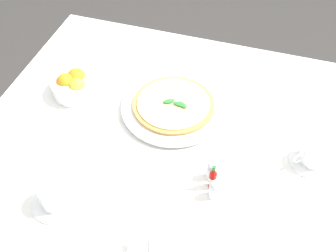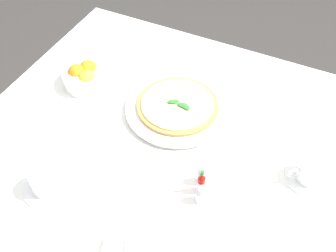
{
  "view_description": "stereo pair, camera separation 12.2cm",
  "coord_description": "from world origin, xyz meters",
  "px_view_note": "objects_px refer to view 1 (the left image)",
  "views": [
    {
      "loc": [
        -0.7,
        -0.24,
        1.64
      ],
      "look_at": [
        0.09,
        0.01,
        0.74
      ],
      "focal_mm": 45.32,
      "sensor_mm": 36.0,
      "label": 1
    },
    {
      "loc": [
        -0.66,
        -0.35,
        1.64
      ],
      "look_at": [
        0.09,
        0.01,
        0.74
      ],
      "focal_mm": 45.32,
      "sensor_mm": 36.0,
      "label": 2
    }
  ],
  "objects_px": {
    "pizza": "(174,104)",
    "pepper_shaker": "(214,190)",
    "coffee_cup_center_back": "(55,196)",
    "citrus_bowl": "(75,85)",
    "salt_shaker": "(211,171)",
    "coffee_cup_right_edge": "(314,155)",
    "pizza_plate": "(174,107)",
    "hot_sauce_bottle": "(213,178)"
  },
  "relations": [
    {
      "from": "salt_shaker",
      "to": "pepper_shaker",
      "type": "distance_m",
      "value": 0.06
    },
    {
      "from": "pizza_plate",
      "to": "salt_shaker",
      "type": "distance_m",
      "value": 0.27
    },
    {
      "from": "pizza_plate",
      "to": "salt_shaker",
      "type": "relative_size",
      "value": 5.65
    },
    {
      "from": "hot_sauce_bottle",
      "to": "salt_shaker",
      "type": "bearing_deg",
      "value": 19.65
    },
    {
      "from": "citrus_bowl",
      "to": "hot_sauce_bottle",
      "type": "bearing_deg",
      "value": -114.41
    },
    {
      "from": "pizza_plate",
      "to": "pizza",
      "type": "height_order",
      "value": "pizza"
    },
    {
      "from": "coffee_cup_center_back",
      "to": "citrus_bowl",
      "type": "bearing_deg",
      "value": 19.25
    },
    {
      "from": "pizza_plate",
      "to": "pizza",
      "type": "bearing_deg",
      "value": -112.08
    },
    {
      "from": "pizza",
      "to": "coffee_cup_right_edge",
      "type": "height_order",
      "value": "coffee_cup_right_edge"
    },
    {
      "from": "pizza",
      "to": "pepper_shaker",
      "type": "distance_m",
      "value": 0.32
    },
    {
      "from": "coffee_cup_right_edge",
      "to": "hot_sauce_bottle",
      "type": "height_order",
      "value": "hot_sauce_bottle"
    },
    {
      "from": "citrus_bowl",
      "to": "coffee_cup_center_back",
      "type": "bearing_deg",
      "value": -160.75
    },
    {
      "from": "pizza_plate",
      "to": "coffee_cup_center_back",
      "type": "distance_m",
      "value": 0.44
    },
    {
      "from": "citrus_bowl",
      "to": "pepper_shaker",
      "type": "xyz_separation_m",
      "value": [
        -0.25,
        -0.51,
        -0.0
      ]
    },
    {
      "from": "salt_shaker",
      "to": "citrus_bowl",
      "type": "bearing_deg",
      "value": 67.91
    },
    {
      "from": "pizza_plate",
      "to": "pepper_shaker",
      "type": "xyz_separation_m",
      "value": [
        -0.27,
        -0.19,
        0.01
      ]
    },
    {
      "from": "pizza",
      "to": "pepper_shaker",
      "type": "relative_size",
      "value": 4.39
    },
    {
      "from": "coffee_cup_right_edge",
      "to": "citrus_bowl",
      "type": "relative_size",
      "value": 0.87
    },
    {
      "from": "salt_shaker",
      "to": "pepper_shaker",
      "type": "xyz_separation_m",
      "value": [
        -0.06,
        -0.02,
        0.0
      ]
    },
    {
      "from": "pizza_plate",
      "to": "pizza",
      "type": "xyz_separation_m",
      "value": [
        -0.0,
        -0.0,
        0.01
      ]
    },
    {
      "from": "coffee_cup_center_back",
      "to": "hot_sauce_bottle",
      "type": "xyz_separation_m",
      "value": [
        0.17,
        -0.36,
        0.0
      ]
    },
    {
      "from": "coffee_cup_center_back",
      "to": "coffee_cup_right_edge",
      "type": "height_order",
      "value": "coffee_cup_center_back"
    },
    {
      "from": "pepper_shaker",
      "to": "coffee_cup_center_back",
      "type": "bearing_deg",
      "value": 110.31
    },
    {
      "from": "pizza",
      "to": "coffee_cup_right_edge",
      "type": "bearing_deg",
      "value": -100.29
    },
    {
      "from": "pepper_shaker",
      "to": "citrus_bowl",
      "type": "bearing_deg",
      "value": 63.43
    },
    {
      "from": "salt_shaker",
      "to": "coffee_cup_right_edge",
      "type": "bearing_deg",
      "value": -62.08
    },
    {
      "from": "pizza_plate",
      "to": "hot_sauce_bottle",
      "type": "relative_size",
      "value": 3.83
    },
    {
      "from": "pizza",
      "to": "salt_shaker",
      "type": "bearing_deg",
      "value": -141.56
    },
    {
      "from": "coffee_cup_center_back",
      "to": "salt_shaker",
      "type": "bearing_deg",
      "value": -61.17
    },
    {
      "from": "pizza",
      "to": "pepper_shaker",
      "type": "xyz_separation_m",
      "value": [
        -0.27,
        -0.19,
        0.0
      ]
    },
    {
      "from": "salt_shaker",
      "to": "pizza_plate",
      "type": "bearing_deg",
      "value": 38.46
    },
    {
      "from": "pizza",
      "to": "hot_sauce_bottle",
      "type": "bearing_deg",
      "value": -143.41
    },
    {
      "from": "pizza",
      "to": "hot_sauce_bottle",
      "type": "xyz_separation_m",
      "value": [
        -0.24,
        -0.18,
        0.01
      ]
    },
    {
      "from": "coffee_cup_center_back",
      "to": "coffee_cup_right_edge",
      "type": "bearing_deg",
      "value": -61.55
    },
    {
      "from": "citrus_bowl",
      "to": "pepper_shaker",
      "type": "bearing_deg",
      "value": -116.57
    },
    {
      "from": "pizza_plate",
      "to": "hot_sauce_bottle",
      "type": "bearing_deg",
      "value": -143.39
    },
    {
      "from": "pizza",
      "to": "coffee_cup_right_edge",
      "type": "distance_m",
      "value": 0.43
    },
    {
      "from": "pizza_plate",
      "to": "citrus_bowl",
      "type": "bearing_deg",
      "value": 92.13
    },
    {
      "from": "pepper_shaker",
      "to": "coffee_cup_right_edge",
      "type": "bearing_deg",
      "value": -50.78
    },
    {
      "from": "coffee_cup_center_back",
      "to": "pepper_shaker",
      "type": "distance_m",
      "value": 0.4
    },
    {
      "from": "coffee_cup_right_edge",
      "to": "pepper_shaker",
      "type": "relative_size",
      "value": 2.31
    },
    {
      "from": "pizza",
      "to": "pepper_shaker",
      "type": "bearing_deg",
      "value": -144.94
    }
  ]
}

